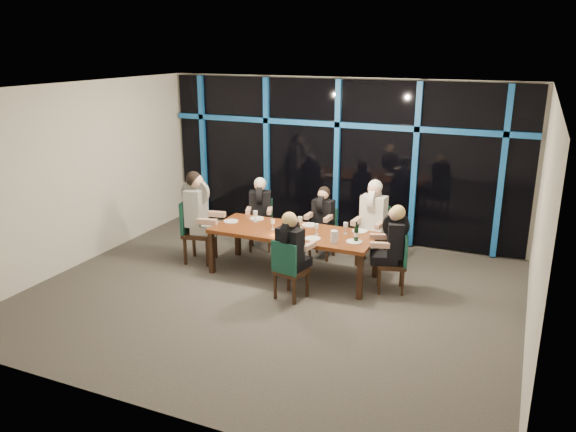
% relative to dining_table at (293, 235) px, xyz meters
% --- Properties ---
extents(room, '(7.04, 7.00, 3.02)m').
position_rel_dining_table_xyz_m(room, '(0.00, -0.80, 1.34)').
color(room, '#514C47').
rests_on(room, ground).
extents(window_wall, '(6.86, 0.43, 2.94)m').
position_rel_dining_table_xyz_m(window_wall, '(0.01, 2.13, 0.87)').
color(window_wall, black).
rests_on(window_wall, ground).
extents(dining_table, '(2.60, 1.00, 0.75)m').
position_rel_dining_table_xyz_m(dining_table, '(0.00, 0.00, 0.00)').
color(dining_table, brown).
rests_on(dining_table, ground).
extents(chair_far_left, '(0.54, 0.54, 0.90)m').
position_rel_dining_table_xyz_m(chair_far_left, '(-1.03, 0.93, -0.18)').
color(chair_far_left, black).
rests_on(chair_far_left, ground).
extents(chair_far_mid, '(0.42, 0.42, 0.86)m').
position_rel_dining_table_xyz_m(chair_far_mid, '(0.16, 0.99, -0.20)').
color(chair_far_mid, black).
rests_on(chair_far_mid, ground).
extents(chair_far_right, '(0.50, 0.50, 0.99)m').
position_rel_dining_table_xyz_m(chair_far_right, '(1.04, 1.03, -0.13)').
color(chair_far_right, black).
rests_on(chair_far_right, ground).
extents(chair_end_left, '(0.58, 0.58, 1.07)m').
position_rel_dining_table_xyz_m(chair_end_left, '(-1.77, -0.10, -0.08)').
color(chair_end_left, black).
rests_on(chair_end_left, ground).
extents(chair_end_right, '(0.53, 0.53, 0.91)m').
position_rel_dining_table_xyz_m(chair_end_right, '(1.65, 0.06, -0.17)').
color(chair_end_right, black).
rests_on(chair_end_right, ground).
extents(chair_near_mid, '(0.50, 0.50, 0.90)m').
position_rel_dining_table_xyz_m(chair_near_mid, '(0.29, -0.87, -0.18)').
color(chair_near_mid, black).
rests_on(chair_near_mid, ground).
extents(diner_far_left, '(0.55, 0.62, 0.88)m').
position_rel_dining_table_xyz_m(diner_far_left, '(-1.00, 0.85, 0.18)').
color(diner_far_left, black).
rests_on(diner_far_left, ground).
extents(diner_far_mid, '(0.44, 0.54, 0.84)m').
position_rel_dining_table_xyz_m(diner_far_mid, '(0.16, 0.92, 0.14)').
color(diner_far_mid, black).
rests_on(diner_far_mid, ground).
extents(diner_far_right, '(0.52, 0.64, 0.97)m').
position_rel_dining_table_xyz_m(diner_far_right, '(1.03, 0.94, 0.26)').
color(diner_far_right, white).
rests_on(diner_far_right, ground).
extents(diner_end_left, '(0.71, 0.58, 1.04)m').
position_rel_dining_table_xyz_m(diner_end_left, '(-1.68, -0.08, 0.34)').
color(diner_end_left, black).
rests_on(diner_end_left, ground).
extents(diner_end_right, '(0.62, 0.54, 0.89)m').
position_rel_dining_table_xyz_m(diner_end_right, '(1.58, 0.04, 0.19)').
color(diner_end_right, black).
rests_on(diner_end_right, ground).
extents(diner_near_mid, '(0.50, 0.60, 0.88)m').
position_rel_dining_table_xyz_m(diner_near_mid, '(0.31, -0.79, 0.18)').
color(diner_near_mid, black).
rests_on(diner_near_mid, ground).
extents(plate_far_left, '(0.24, 0.24, 0.01)m').
position_rel_dining_table_xyz_m(plate_far_left, '(-0.80, 0.33, 0.08)').
color(plate_far_left, white).
rests_on(plate_far_left, dining_table).
extents(plate_far_mid, '(0.24, 0.24, 0.01)m').
position_rel_dining_table_xyz_m(plate_far_mid, '(0.13, 0.36, 0.08)').
color(plate_far_mid, white).
rests_on(plate_far_mid, dining_table).
extents(plate_far_right, '(0.24, 0.24, 0.01)m').
position_rel_dining_table_xyz_m(plate_far_right, '(0.98, 0.38, 0.08)').
color(plate_far_right, white).
rests_on(plate_far_right, dining_table).
extents(plate_end_left, '(0.24, 0.24, 0.01)m').
position_rel_dining_table_xyz_m(plate_end_left, '(-1.13, 0.02, 0.08)').
color(plate_end_left, white).
rests_on(plate_end_left, dining_table).
extents(plate_end_right, '(0.24, 0.24, 0.01)m').
position_rel_dining_table_xyz_m(plate_end_right, '(1.04, -0.12, 0.08)').
color(plate_end_right, white).
rests_on(plate_end_right, dining_table).
extents(plate_near_mid, '(0.24, 0.24, 0.01)m').
position_rel_dining_table_xyz_m(plate_near_mid, '(0.42, -0.24, 0.08)').
color(plate_near_mid, white).
rests_on(plate_near_mid, dining_table).
extents(wine_bottle, '(0.07, 0.07, 0.31)m').
position_rel_dining_table_xyz_m(wine_bottle, '(1.06, -0.09, 0.19)').
color(wine_bottle, black).
rests_on(wine_bottle, dining_table).
extents(water_pitcher, '(0.12, 0.10, 0.19)m').
position_rel_dining_table_xyz_m(water_pitcher, '(0.78, -0.27, 0.16)').
color(water_pitcher, silver).
rests_on(water_pitcher, dining_table).
extents(tea_light, '(0.05, 0.05, 0.03)m').
position_rel_dining_table_xyz_m(tea_light, '(-0.15, -0.30, 0.08)').
color(tea_light, '#F99C4A').
rests_on(tea_light, dining_table).
extents(wine_glass_a, '(0.06, 0.06, 0.16)m').
position_rel_dining_table_xyz_m(wine_glass_a, '(-0.32, -0.07, 0.19)').
color(wine_glass_a, silver).
rests_on(wine_glass_a, dining_table).
extents(wine_glass_b, '(0.07, 0.07, 0.19)m').
position_rel_dining_table_xyz_m(wine_glass_b, '(0.05, 0.17, 0.20)').
color(wine_glass_b, white).
rests_on(wine_glass_b, dining_table).
extents(wine_glass_c, '(0.07, 0.07, 0.17)m').
position_rel_dining_table_xyz_m(wine_glass_c, '(0.40, -0.01, 0.19)').
color(wine_glass_c, silver).
rests_on(wine_glass_c, dining_table).
extents(wine_glass_d, '(0.07, 0.07, 0.19)m').
position_rel_dining_table_xyz_m(wine_glass_d, '(-0.75, 0.17, 0.21)').
color(wine_glass_d, silver).
rests_on(wine_glass_d, dining_table).
extents(wine_glass_e, '(0.07, 0.07, 0.18)m').
position_rel_dining_table_xyz_m(wine_glass_e, '(0.80, 0.20, 0.20)').
color(wine_glass_e, white).
rests_on(wine_glass_e, dining_table).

